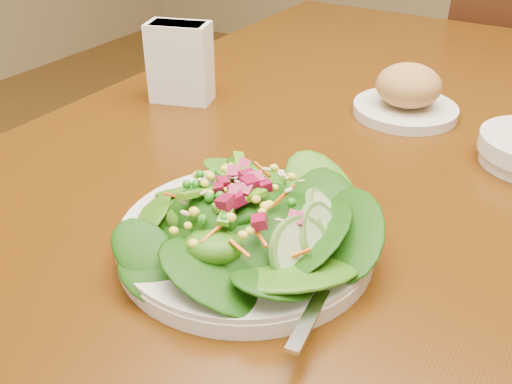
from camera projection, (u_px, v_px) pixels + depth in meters
dining_table at (357, 196)px, 0.87m from camera, size 0.90×1.40×0.75m
chair_far at (511, 108)px, 1.60m from camera, size 0.46×0.46×0.90m
salad_plate at (253, 227)px, 0.57m from camera, size 0.27×0.26×0.08m
bread_plate at (407, 95)px, 0.87m from camera, size 0.16×0.16×0.08m
napkin_holder at (180, 61)px, 0.90m from camera, size 0.11×0.08×0.12m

